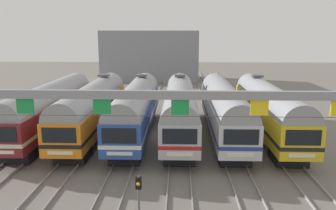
# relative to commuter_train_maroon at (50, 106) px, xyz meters

# --- Properties ---
(ground_plane) EXTENTS (160.00, 160.00, 0.00)m
(ground_plane) POSITION_rel_commuter_train_maroon_xyz_m (9.94, 0.01, -2.69)
(ground_plane) COLOR slate
(track_bed) EXTENTS (21.38, 70.00, 0.15)m
(track_bed) POSITION_rel_commuter_train_maroon_xyz_m (9.94, 17.01, -2.61)
(track_bed) COLOR gray
(track_bed) RESTS_ON ground
(commuter_train_maroon) EXTENTS (2.88, 18.06, 4.77)m
(commuter_train_maroon) POSITION_rel_commuter_train_maroon_xyz_m (0.00, 0.00, 0.00)
(commuter_train_maroon) COLOR maroon
(commuter_train_maroon) RESTS_ON ground
(commuter_train_orange) EXTENTS (2.88, 18.06, 5.05)m
(commuter_train_orange) POSITION_rel_commuter_train_maroon_xyz_m (3.97, 0.00, 0.00)
(commuter_train_orange) COLOR orange
(commuter_train_orange) RESTS_ON ground
(commuter_train_blue) EXTENTS (2.88, 18.06, 5.05)m
(commuter_train_blue) POSITION_rel_commuter_train_maroon_xyz_m (7.95, 0.00, 0.00)
(commuter_train_blue) COLOR #284C9E
(commuter_train_blue) RESTS_ON ground
(commuter_train_stainless) EXTENTS (2.88, 18.06, 5.05)m
(commuter_train_stainless) POSITION_rel_commuter_train_maroon_xyz_m (11.92, 0.00, 0.00)
(commuter_train_stainless) COLOR #B2B5BA
(commuter_train_stainless) RESTS_ON ground
(commuter_train_silver) EXTENTS (2.88, 18.06, 4.77)m
(commuter_train_silver) POSITION_rel_commuter_train_maroon_xyz_m (15.90, 0.00, 0.00)
(commuter_train_silver) COLOR silver
(commuter_train_silver) RESTS_ON ground
(commuter_train_yellow) EXTENTS (2.88, 18.06, 5.05)m
(commuter_train_yellow) POSITION_rel_commuter_train_maroon_xyz_m (19.87, 0.00, 0.00)
(commuter_train_yellow) COLOR gold
(commuter_train_yellow) RESTS_ON ground
(catenary_gantry) EXTENTS (25.11, 0.44, 6.97)m
(catenary_gantry) POSITION_rel_commuter_train_maroon_xyz_m (9.94, -13.49, 2.65)
(catenary_gantry) COLOR gray
(catenary_gantry) RESTS_ON ground
(yard_signal_mast) EXTENTS (0.28, 0.35, 2.56)m
(yard_signal_mast) POSITION_rel_commuter_train_maroon_xyz_m (9.94, -15.09, -0.89)
(yard_signal_mast) COLOR #59595E
(yard_signal_mast) RESTS_ON ground
(maintenance_building) EXTENTS (18.63, 10.00, 9.64)m
(maintenance_building) POSITION_rel_commuter_train_maroon_xyz_m (6.08, 38.74, 2.14)
(maintenance_building) COLOR gray
(maintenance_building) RESTS_ON ground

